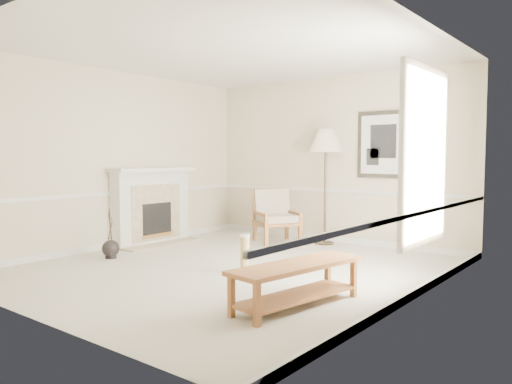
# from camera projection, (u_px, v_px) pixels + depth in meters

# --- Properties ---
(ground) EXTENTS (5.50, 5.50, 0.00)m
(ground) POSITION_uv_depth(u_px,v_px,m) (231.00, 268.00, 6.73)
(ground) COLOR silver
(ground) RESTS_ON ground
(room) EXTENTS (5.04, 5.54, 2.92)m
(room) POSITION_uv_depth(u_px,v_px,m) (243.00, 129.00, 6.58)
(room) COLOR beige
(room) RESTS_ON ground
(fireplace) EXTENTS (0.64, 1.64, 1.31)m
(fireplace) POSITION_uv_depth(u_px,v_px,m) (152.00, 207.00, 8.60)
(fireplace) COLOR white
(fireplace) RESTS_ON ground
(floor_vase) EXTENTS (0.25, 0.25, 0.74)m
(floor_vase) POSITION_uv_depth(u_px,v_px,m) (111.00, 249.00, 7.36)
(floor_vase) COLOR black
(floor_vase) RESTS_ON ground
(armchair) EXTENTS (1.01, 0.99, 0.93)m
(armchair) POSITION_uv_depth(u_px,v_px,m) (275.00, 214.00, 8.78)
(armchair) COLOR olive
(armchair) RESTS_ON ground
(floor_lamp) EXTENTS (0.64, 0.64, 1.97)m
(floor_lamp) POSITION_uv_depth(u_px,v_px,m) (326.00, 144.00, 8.47)
(floor_lamp) COLOR black
(floor_lamp) RESTS_ON ground
(bench) EXTENTS (0.70, 1.59, 0.44)m
(bench) POSITION_uv_depth(u_px,v_px,m) (297.00, 278.00, 4.97)
(bench) COLOR olive
(bench) RESTS_ON ground
(scratching_post) EXTENTS (0.46, 0.46, 0.51)m
(scratching_post) POSITION_uv_depth(u_px,v_px,m) (245.00, 261.00, 6.38)
(scratching_post) COLOR white
(scratching_post) RESTS_ON ground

